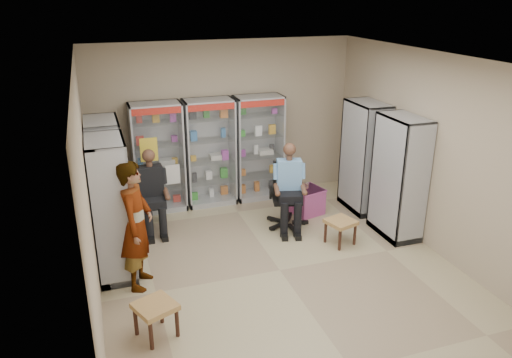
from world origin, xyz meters
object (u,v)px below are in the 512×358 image
object	(u,v)px
cabinet_back_mid	(210,153)
cabinet_left_near	(112,209)
office_chair	(287,196)
woven_stool_a	(340,232)
wooden_chair	(152,202)
woven_stool_b	(156,320)
cabinet_back_left	(158,158)
cabinet_right_far	(364,157)
cabinet_right_near	(399,177)
cabinet_left_far	(107,182)
seated_shopkeeper	(288,188)
standing_man	(136,225)
cabinet_back_right	(258,148)
pink_trunk	(307,201)

from	to	relation	value
cabinet_back_mid	cabinet_left_near	xyz separation A→B (m)	(-1.88, -2.03, 0.00)
office_chair	woven_stool_a	xyz separation A→B (m)	(0.56, -0.89, -0.35)
cabinet_left_near	wooden_chair	world-z (taller)	cabinet_left_near
wooden_chair	office_chair	size ratio (longest dim) A/B	0.85
cabinet_back_mid	woven_stool_b	bearing A→B (deg)	-113.12
cabinet_back_left	cabinet_left_near	size ratio (longest dim) A/B	1.00
cabinet_right_far	cabinet_right_near	bearing A→B (deg)	-180.00
cabinet_left_far	wooden_chair	xyz separation A→B (m)	(0.68, 0.20, -0.53)
cabinet_right_near	cabinet_left_near	world-z (taller)	same
seated_shopkeeper	woven_stool_b	xyz separation A→B (m)	(-2.55, -2.21, -0.49)
cabinet_right_far	office_chair	distance (m)	1.66
seated_shopkeeper	woven_stool_a	xyz separation A→B (m)	(0.56, -0.84, -0.50)
cabinet_left_near	seated_shopkeeper	bearing A→B (deg)	101.95
cabinet_left_near	wooden_chair	distance (m)	1.56
cabinet_right_near	standing_man	size ratio (longest dim) A/B	1.11
cabinet_left_far	standing_man	size ratio (longest dim) A/B	1.11
cabinet_left_far	wooden_chair	distance (m)	0.89
office_chair	standing_man	size ratio (longest dim) A/B	0.61
seated_shopkeeper	woven_stool_b	size ratio (longest dim) A/B	3.25
cabinet_back_right	seated_shopkeeper	distance (m)	1.45
cabinet_back_left	wooden_chair	xyz separation A→B (m)	(-0.25, -0.73, -0.53)
cabinet_back_left	standing_man	world-z (taller)	cabinet_back_left
cabinet_back_left	wooden_chair	size ratio (longest dim) A/B	2.13
cabinet_left_far	cabinet_left_near	bearing A→B (deg)	-0.00
cabinet_left_far	woven_stool_b	world-z (taller)	cabinet_left_far
cabinet_back_right	cabinet_right_far	xyz separation A→B (m)	(1.63, -1.13, 0.00)
seated_shopkeeper	woven_stool_a	size ratio (longest dim) A/B	3.43
cabinet_left_near	woven_stool_a	size ratio (longest dim) A/B	4.88
cabinet_back_right	office_chair	world-z (taller)	cabinet_back_right
cabinet_right_near	woven_stool_a	xyz separation A→B (m)	(-1.02, -0.03, -0.79)
cabinet_back_mid	woven_stool_a	distance (m)	2.86
cabinet_back_left	pink_trunk	xyz separation A→B (m)	(2.49, -1.02, -0.76)
cabinet_back_left	cabinet_back_mid	xyz separation A→B (m)	(0.95, 0.00, 0.00)
cabinet_right_near	seated_shopkeeper	xyz separation A→B (m)	(-1.58, 0.81, -0.30)
cabinet_left_near	standing_man	distance (m)	0.52
cabinet_left_far	woven_stool_a	distance (m)	3.78
cabinet_back_left	cabinet_back_mid	world-z (taller)	same
cabinet_right_far	wooden_chair	bearing A→B (deg)	83.96
cabinet_back_right	seated_shopkeeper	size ratio (longest dim) A/B	1.42
cabinet_right_near	woven_stool_b	bearing A→B (deg)	108.74
cabinet_back_left	pink_trunk	bearing A→B (deg)	-22.32
cabinet_right_far	standing_man	bearing A→B (deg)	107.54
wooden_chair	woven_stool_b	size ratio (longest dim) A/B	2.17
cabinet_right_far	office_chair	bearing A→B (deg)	98.66
cabinet_back_left	cabinet_back_right	distance (m)	1.90
seated_shopkeeper	woven_stool_b	distance (m)	3.41
wooden_chair	office_chair	bearing A→B (deg)	-16.24
cabinet_right_far	cabinet_left_near	world-z (taller)	same
cabinet_right_far	woven_stool_a	bearing A→B (deg)	138.06
cabinet_back_left	pink_trunk	distance (m)	2.79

